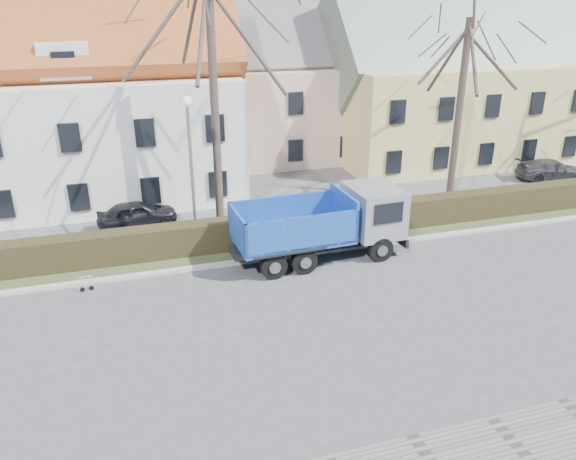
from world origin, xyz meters
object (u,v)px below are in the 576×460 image
object	(u,v)px
streetlight	(192,173)
cart_frame	(80,284)
parked_car_a	(137,214)
parked_car_b	(553,170)
dump_truck	(314,226)

from	to	relation	value
streetlight	cart_frame	world-z (taller)	streetlight
parked_car_a	parked_car_b	bearing A→B (deg)	-97.48
parked_car_b	streetlight	bearing A→B (deg)	114.15
parked_car_a	cart_frame	bearing A→B (deg)	149.83
dump_truck	cart_frame	xyz separation A→B (m)	(-9.00, -0.15, -1.11)
dump_truck	parked_car_b	world-z (taller)	dump_truck
parked_car_a	parked_car_b	size ratio (longest dim) A/B	0.89
streetlight	parked_car_a	bearing A→B (deg)	129.59
dump_truck	streetlight	size ratio (longest dim) A/B	1.12
cart_frame	parked_car_b	distance (m)	26.40
streetlight	parked_car_b	xyz separation A→B (m)	(21.05, 3.01, -2.62)
cart_frame	parked_car_a	distance (m)	6.25
dump_truck	parked_car_a	world-z (taller)	dump_truck
streetlight	parked_car_a	xyz separation A→B (m)	(-2.30, 2.78, -2.59)
cart_frame	parked_car_b	size ratio (longest dim) A/B	0.18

